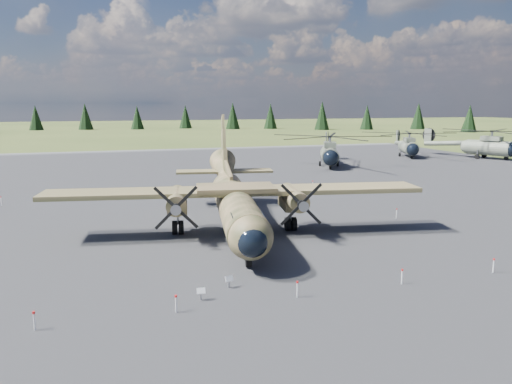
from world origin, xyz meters
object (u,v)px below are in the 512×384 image
object	(u,v)px
helicopter_near	(330,145)
transport_plane	(234,197)
helicopter_mid	(409,140)
helicopter_far	(489,139)

from	to	relation	value
helicopter_near	transport_plane	bearing A→B (deg)	-103.11
helicopter_near	helicopter_mid	bearing A→B (deg)	46.59
transport_plane	helicopter_far	bearing A→B (deg)	42.10
helicopter_mid	helicopter_far	distance (m)	13.17
helicopter_near	helicopter_mid	world-z (taller)	helicopter_near
helicopter_near	helicopter_far	world-z (taller)	helicopter_far
helicopter_mid	helicopter_far	world-z (taller)	helicopter_far
helicopter_near	helicopter_mid	distance (m)	21.45
transport_plane	helicopter_far	world-z (taller)	transport_plane
transport_plane	helicopter_mid	xyz separation A→B (m)	(43.21, 40.93, 0.52)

